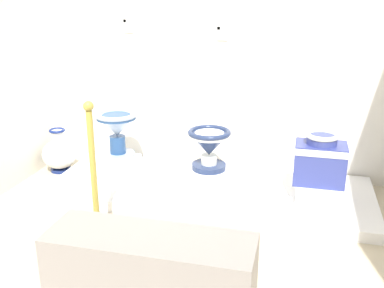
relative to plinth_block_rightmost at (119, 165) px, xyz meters
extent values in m
cube|color=white|center=(0.83, 0.44, 1.31)|extent=(3.49, 0.06, 2.91)
cube|color=white|center=(0.83, -0.10, -0.10)|extent=(2.58, 0.99, 0.08)
cube|color=white|center=(0.00, 0.00, 0.00)|extent=(0.31, 0.31, 0.12)
cylinder|color=#9CB0CF|center=(0.00, 0.00, 0.08)|extent=(0.29, 0.29, 0.05)
cylinder|color=navy|center=(0.00, 0.00, 0.19)|extent=(0.14, 0.14, 0.15)
cone|color=#9CB0CF|center=(0.00, 0.00, 0.36)|extent=(0.34, 0.34, 0.19)
cylinder|color=navy|center=(0.00, 0.00, 0.43)|extent=(0.33, 0.33, 0.03)
torus|color=#9CB0CF|center=(0.00, 0.00, 0.45)|extent=(0.35, 0.35, 0.04)
cylinder|color=navy|center=(0.00, 0.00, 0.45)|extent=(0.24, 0.24, 0.01)
cube|color=white|center=(0.81, 0.00, -0.01)|extent=(0.39, 0.36, 0.10)
cylinder|color=navy|center=(0.81, 0.00, 0.06)|extent=(0.28, 0.28, 0.04)
cylinder|color=white|center=(0.81, 0.00, 0.13)|extent=(0.13, 0.13, 0.08)
cone|color=navy|center=(0.81, 0.00, 0.26)|extent=(0.34, 0.34, 0.19)
cylinder|color=white|center=(0.81, 0.00, 0.34)|extent=(0.33, 0.33, 0.03)
torus|color=navy|center=(0.81, 0.00, 0.36)|extent=(0.35, 0.35, 0.04)
cylinder|color=white|center=(0.81, 0.00, 0.35)|extent=(0.24, 0.24, 0.01)
cube|color=white|center=(1.67, -0.12, 0.00)|extent=(0.31, 0.39, 0.12)
cube|color=#35408E|center=(1.67, -0.12, 0.22)|extent=(0.37, 0.25, 0.31)
cube|color=white|center=(1.67, -0.12, 0.33)|extent=(0.38, 0.26, 0.05)
cylinder|color=#35408E|center=(1.67, -0.12, 0.40)|extent=(0.22, 0.22, 0.07)
torus|color=white|center=(1.67, -0.12, 0.44)|extent=(0.25, 0.25, 0.04)
cube|color=white|center=(-0.02, 0.41, 1.15)|extent=(0.09, 0.01, 0.13)
cube|color=slate|center=(-0.05, 0.41, 1.19)|extent=(0.02, 0.01, 0.02)
cube|color=white|center=(0.82, 0.41, 1.11)|extent=(0.10, 0.01, 0.12)
cube|color=slate|center=(0.79, 0.41, 1.14)|extent=(0.02, 0.01, 0.02)
cylinder|color=navy|center=(-0.61, 0.06, -0.13)|extent=(0.18, 0.18, 0.03)
ellipsoid|color=white|center=(-0.61, 0.06, 0.02)|extent=(0.31, 0.31, 0.27)
cylinder|color=white|center=(-0.61, 0.06, 0.20)|extent=(0.10, 0.10, 0.10)
torus|color=navy|center=(-0.61, 0.06, 0.25)|extent=(0.14, 0.14, 0.02)
cylinder|color=#B59F40|center=(0.29, -1.03, -0.13)|extent=(0.23, 0.23, 0.02)
cylinder|color=#B59F40|center=(0.29, -1.03, 0.32)|extent=(0.04, 0.04, 0.88)
sphere|color=#B59F40|center=(0.29, -1.03, 0.79)|extent=(0.06, 0.06, 0.06)
cube|color=gray|center=(0.81, -1.49, 0.06)|extent=(1.08, 0.36, 0.40)
camera|label=1|loc=(1.51, -3.37, 1.42)|focal=41.77mm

